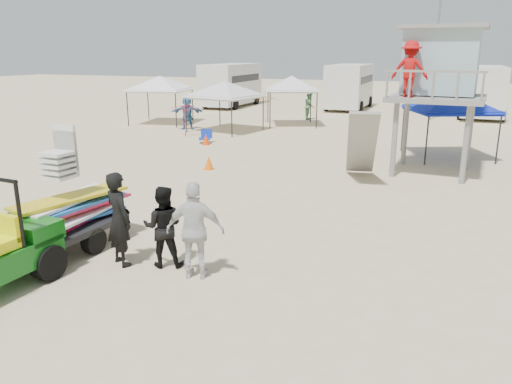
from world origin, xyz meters
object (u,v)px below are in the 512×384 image
(lifeguard_tower, at_px, (437,67))
(canopy_blue, at_px, (452,93))
(man_left, at_px, (119,219))
(surf_trailer, at_px, (68,206))

(lifeguard_tower, distance_m, canopy_blue, 3.23)
(man_left, bearing_deg, surf_trailer, 16.89)
(surf_trailer, height_order, canopy_blue, canopy_blue)
(man_left, xyz_separation_m, lifeguard_tower, (5.37, 10.69, 2.69))
(surf_trailer, height_order, man_left, surf_trailer)
(man_left, relative_size, canopy_blue, 0.50)
(lifeguard_tower, bearing_deg, canopy_blue, 79.48)
(surf_trailer, height_order, lifeguard_tower, lifeguard_tower)
(canopy_blue, bearing_deg, lifeguard_tower, -100.52)
(lifeguard_tower, bearing_deg, man_left, -116.66)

